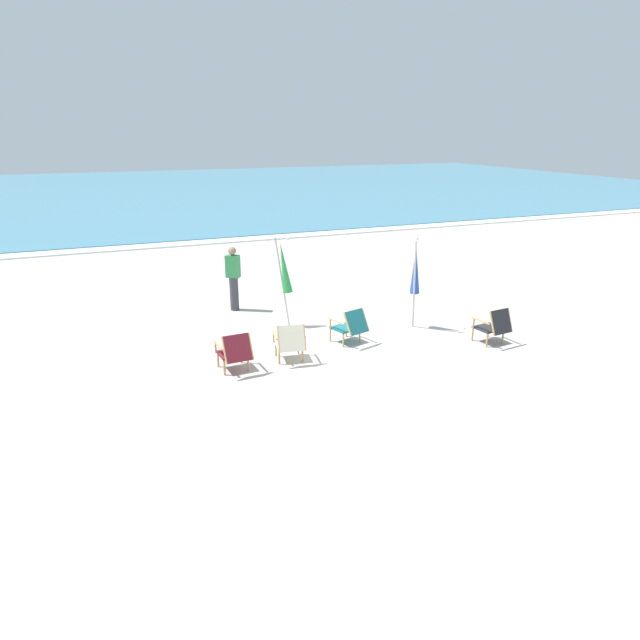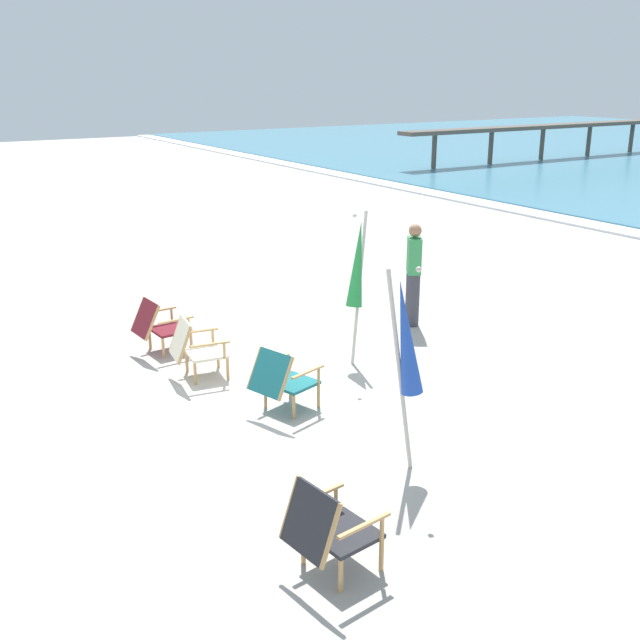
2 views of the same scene
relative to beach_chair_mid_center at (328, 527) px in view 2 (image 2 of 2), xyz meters
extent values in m
plane|color=#B2AAA0|center=(-3.19, 0.95, -0.43)|extent=(80.00, 80.00, 0.00)
cube|color=#28282D|center=(-0.02, 0.15, -0.11)|extent=(0.58, 0.54, 0.04)
cube|color=#28282D|center=(0.02, -0.18, 0.13)|extent=(0.52, 0.28, 0.50)
cylinder|color=tan|center=(-0.28, 0.34, -0.27)|extent=(0.04, 0.04, 0.32)
cylinder|color=tan|center=(0.19, 0.39, -0.27)|extent=(0.04, 0.04, 0.32)
cylinder|color=tan|center=(-0.22, -0.09, -0.27)|extent=(0.04, 0.04, 0.32)
cylinder|color=tan|center=(0.24, -0.04, -0.27)|extent=(0.04, 0.04, 0.32)
cube|color=tan|center=(-0.29, 0.10, 0.11)|extent=(0.10, 0.53, 0.02)
cylinder|color=tan|center=(-0.32, 0.28, 0.00)|extent=(0.04, 0.04, 0.22)
cube|color=tan|center=(0.26, 0.17, 0.11)|extent=(0.10, 0.53, 0.02)
cylinder|color=tan|center=(0.24, 0.35, 0.00)|extent=(0.04, 0.04, 0.22)
cylinder|color=tan|center=(-0.23, -0.21, 0.13)|extent=(0.07, 0.22, 0.50)
cylinder|color=tan|center=(0.28, -0.15, 0.13)|extent=(0.07, 0.22, 0.50)
cube|color=maroon|center=(-5.50, 0.81, -0.11)|extent=(0.55, 0.51, 0.04)
cube|color=maroon|center=(-5.48, 0.45, 0.12)|extent=(0.51, 0.29, 0.48)
cylinder|color=tan|center=(-5.74, 1.01, -0.27)|extent=(0.04, 0.04, 0.32)
cylinder|color=tan|center=(-5.28, 1.04, -0.27)|extent=(0.04, 0.04, 0.32)
cylinder|color=tan|center=(-5.72, 0.58, -0.27)|extent=(0.04, 0.04, 0.32)
cylinder|color=tan|center=(-5.25, 0.61, -0.27)|extent=(0.04, 0.04, 0.32)
cube|color=tan|center=(-5.78, 0.77, 0.11)|extent=(0.07, 0.53, 0.02)
cylinder|color=tan|center=(-5.79, 0.96, 0.00)|extent=(0.04, 0.04, 0.22)
cube|color=tan|center=(-5.22, 0.81, 0.11)|extent=(0.07, 0.53, 0.02)
cylinder|color=tan|center=(-5.23, 1.00, 0.00)|extent=(0.04, 0.04, 0.22)
cylinder|color=tan|center=(-5.73, 0.44, 0.12)|extent=(0.06, 0.27, 0.48)
cylinder|color=tan|center=(-5.22, 0.47, 0.12)|extent=(0.06, 0.27, 0.48)
cube|color=beige|center=(-4.33, 0.87, -0.11)|extent=(0.59, 0.55, 0.04)
cube|color=beige|center=(-4.39, 0.54, 0.13)|extent=(0.52, 0.29, 0.50)
cylinder|color=tan|center=(-4.53, 1.12, -0.27)|extent=(0.04, 0.04, 0.32)
cylinder|color=tan|center=(-4.07, 1.05, -0.27)|extent=(0.04, 0.04, 0.32)
cylinder|color=tan|center=(-4.60, 0.69, -0.27)|extent=(0.04, 0.04, 0.32)
cylinder|color=tan|center=(-4.14, 0.62, -0.27)|extent=(0.04, 0.04, 0.32)
cube|color=tan|center=(-4.61, 0.89, 0.11)|extent=(0.12, 0.53, 0.02)
cylinder|color=tan|center=(-4.58, 1.08, 0.00)|extent=(0.04, 0.04, 0.22)
cube|color=tan|center=(-4.06, 0.81, 0.11)|extent=(0.12, 0.53, 0.02)
cylinder|color=tan|center=(-4.03, 0.99, 0.00)|extent=(0.04, 0.04, 0.22)
cylinder|color=tan|center=(-4.64, 0.58, 0.13)|extent=(0.07, 0.23, 0.50)
cylinder|color=tan|center=(-4.13, 0.50, 0.13)|extent=(0.07, 0.23, 0.50)
cube|color=#196066|center=(-2.88, 1.33, -0.11)|extent=(0.64, 0.61, 0.04)
cube|color=#196066|center=(-2.78, 0.99, 0.12)|extent=(0.55, 0.40, 0.48)
cylinder|color=tan|center=(-3.17, 1.47, -0.27)|extent=(0.04, 0.04, 0.32)
cylinder|color=tan|center=(-2.72, 1.61, -0.27)|extent=(0.04, 0.04, 0.32)
cylinder|color=tan|center=(-3.05, 1.06, -0.27)|extent=(0.04, 0.04, 0.32)
cylinder|color=tan|center=(-2.60, 1.19, -0.27)|extent=(0.04, 0.04, 0.32)
cube|color=tan|center=(-3.15, 1.23, 0.11)|extent=(0.19, 0.52, 0.02)
cylinder|color=tan|center=(-3.20, 1.41, 0.00)|extent=(0.04, 0.04, 0.22)
cube|color=tan|center=(-2.61, 1.39, 0.11)|extent=(0.19, 0.52, 0.02)
cylinder|color=tan|center=(-2.66, 1.57, 0.00)|extent=(0.04, 0.04, 0.22)
cylinder|color=tan|center=(-3.03, 0.91, 0.12)|extent=(0.12, 0.28, 0.48)
cylinder|color=tan|center=(-2.54, 1.06, 0.12)|extent=(0.12, 0.28, 0.48)
cylinder|color=#B7B2A8|center=(-3.77, 2.91, 0.60)|extent=(0.26, 0.39, 2.07)
cone|color=#23843D|center=(-3.74, 2.85, 0.96)|extent=(0.41, 0.48, 1.18)
sphere|color=#B7B2A8|center=(-3.67, 2.75, 1.63)|extent=(0.06, 0.06, 0.06)
cylinder|color=#B7B2A8|center=(-1.08, 1.52, 0.61)|extent=(0.23, 0.29, 2.09)
cone|color=blue|center=(-1.05, 1.56, 0.97)|extent=(0.40, 0.43, 1.17)
sphere|color=#B7B2A8|center=(-1.00, 1.64, 1.65)|extent=(0.06, 0.06, 0.06)
cylinder|color=#383842|center=(-4.54, 4.48, 0.00)|extent=(0.22, 0.22, 0.86)
cube|color=#338C4C|center=(-4.54, 4.48, 0.71)|extent=(0.39, 0.35, 0.56)
sphere|color=#9E7051|center=(-4.54, 4.48, 1.10)|extent=(0.20, 0.20, 0.20)
cube|color=brown|center=(-19.63, 23.96, 1.11)|extent=(0.90, 15.74, 0.16)
cylinder|color=brown|center=(-19.63, 17.66, 0.34)|extent=(0.20, 0.20, 1.54)
cylinder|color=brown|center=(-19.63, 20.81, 0.34)|extent=(0.20, 0.20, 1.54)
cylinder|color=brown|center=(-19.63, 23.96, 0.34)|extent=(0.20, 0.20, 1.54)
cylinder|color=brown|center=(-19.63, 27.11, 0.34)|extent=(0.20, 0.20, 1.54)
cylinder|color=brown|center=(-19.63, 30.26, 0.34)|extent=(0.20, 0.20, 1.54)
camera|label=1|loc=(-7.77, -9.22, 4.01)|focal=32.00mm
camera|label=2|loc=(4.26, -2.73, 3.39)|focal=42.00mm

